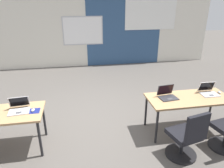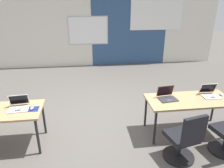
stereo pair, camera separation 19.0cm
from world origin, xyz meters
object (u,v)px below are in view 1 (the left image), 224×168
desk_near_right (189,100)px  mouse_near_right_end (219,92)px  laptop_near_right_inner (167,95)px  laptop_near_left_inner (19,108)px  laptop_near_right_end (209,92)px  mouse_near_left_inner (33,110)px  chair_near_right_inner (186,139)px

desk_near_right → mouse_near_right_end: (0.69, 0.08, 0.08)m
desk_near_right → laptop_near_right_inner: laptop_near_right_inner is taller
laptop_near_left_inner → laptop_near_right_inner: 2.67m
desk_near_right → laptop_near_right_end: laptop_near_right_end is taller
laptop_near_left_inner → laptop_near_right_inner: bearing=-4.9°
mouse_near_left_inner → laptop_near_right_end: laptop_near_right_end is taller
laptop_near_left_inner → chair_near_right_inner: 2.81m
mouse_near_right_end → laptop_near_right_end: bearing=178.6°
mouse_near_left_inner → mouse_near_right_end: 3.56m
mouse_near_left_inner → laptop_near_left_inner: bearing=165.7°
mouse_near_left_inner → laptop_near_right_inner: bearing=2.2°
laptop_near_right_end → mouse_near_right_end: laptop_near_right_end is taller
mouse_near_left_inner → mouse_near_right_end: size_ratio=0.97×
mouse_near_left_inner → laptop_near_right_inner: laptop_near_right_inner is taller
mouse_near_left_inner → mouse_near_right_end: mouse_near_left_inner is taller
desk_near_right → laptop_near_right_end: size_ratio=4.76×
laptop_near_right_end → laptop_near_right_inner: 0.87m
laptop_near_left_inner → laptop_near_right_inner: (2.67, 0.04, 0.00)m
laptop_near_right_end → chair_near_right_inner: (-0.88, -0.84, -0.39)m
mouse_near_left_inner → laptop_near_right_end: (3.32, 0.10, 0.03)m
laptop_near_right_end → mouse_near_right_end: size_ratio=3.04×
desk_near_right → laptop_near_right_inner: (-0.42, 0.08, 0.11)m
mouse_near_right_end → chair_near_right_inner: size_ratio=0.12×
laptop_near_left_inner → mouse_near_left_inner: bearing=-20.0°
laptop_near_right_end → laptop_near_right_inner: (-0.87, -0.01, 0.00)m
desk_near_right → laptop_near_right_inner: bearing=169.7°
mouse_near_left_inner → desk_near_right: bearing=0.4°
laptop_near_right_inner → chair_near_right_inner: laptop_near_right_inner is taller
laptop_near_right_end → mouse_near_right_end: (0.24, -0.01, -0.03)m
mouse_near_left_inner → chair_near_right_inner: 2.58m
chair_near_right_inner → mouse_near_left_inner: bearing=-29.4°
desk_near_right → laptop_near_left_inner: 3.09m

